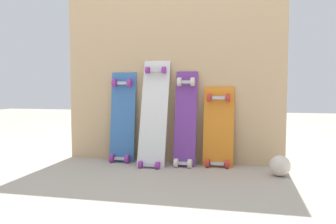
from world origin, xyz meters
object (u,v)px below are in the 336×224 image
at_px(skateboard_purple, 185,122).
at_px(skateboard_orange, 218,131).
at_px(skateboard_white, 154,117).
at_px(rubber_ball, 280,166).
at_px(skateboard_blue, 122,121).

distance_m(skateboard_purple, skateboard_orange, 0.26).
relative_size(skateboard_white, skateboard_purple, 1.12).
bearing_deg(rubber_ball, skateboard_white, 170.86).
bearing_deg(skateboard_purple, skateboard_white, -170.71).
xyz_separation_m(skateboard_white, rubber_ball, (0.93, -0.15, -0.30)).
distance_m(skateboard_blue, rubber_ball, 1.26).
xyz_separation_m(skateboard_blue, skateboard_purple, (0.52, -0.03, 0.00)).
bearing_deg(skateboard_orange, skateboard_purple, -172.82).
xyz_separation_m(skateboard_purple, skateboard_orange, (0.25, 0.03, -0.06)).
bearing_deg(skateboard_white, skateboard_blue, 165.60).
height_order(skateboard_blue, skateboard_orange, skateboard_blue).
relative_size(skateboard_white, skateboard_orange, 1.32).
relative_size(skateboard_white, rubber_ball, 6.21).
bearing_deg(skateboard_orange, rubber_ball, -26.87).
bearing_deg(skateboard_blue, skateboard_orange, -0.12).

